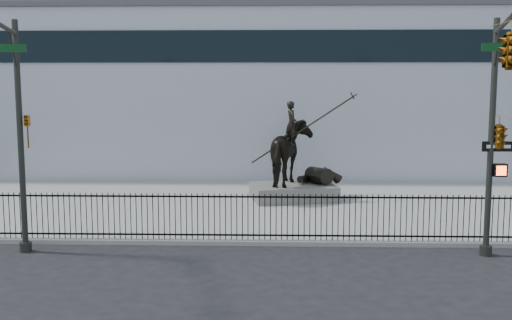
{
  "coord_description": "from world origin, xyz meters",
  "views": [
    {
      "loc": [
        0.62,
        -17.48,
        5.11
      ],
      "look_at": [
        -0.08,
        6.0,
        2.13
      ],
      "focal_mm": 42.0,
      "sensor_mm": 36.0,
      "label": 1
    }
  ],
  "objects_px": {
    "statue_plinth": "(293,192)",
    "traffic_signal_left": "(16,122)",
    "equestrian_statue": "(295,153)",
    "traffic_signal_right": "(504,95)"
  },
  "relations": [
    {
      "from": "traffic_signal_left",
      "to": "statue_plinth",
      "type": "bearing_deg",
      "value": 46.58
    },
    {
      "from": "statue_plinth",
      "to": "traffic_signal_left",
      "type": "relative_size",
      "value": 0.5
    },
    {
      "from": "equestrian_statue",
      "to": "traffic_signal_left",
      "type": "bearing_deg",
      "value": -145.59
    },
    {
      "from": "equestrian_statue",
      "to": "traffic_signal_left",
      "type": "relative_size",
      "value": 0.63
    },
    {
      "from": "traffic_signal_left",
      "to": "traffic_signal_right",
      "type": "height_order",
      "value": "same"
    },
    {
      "from": "equestrian_statue",
      "to": "traffic_signal_left",
      "type": "xyz_separation_m",
      "value": [
        -8.29,
        -8.7,
        1.86
      ]
    },
    {
      "from": "equestrian_statue",
      "to": "traffic_signal_right",
      "type": "height_order",
      "value": "traffic_signal_right"
    },
    {
      "from": "statue_plinth",
      "to": "equestrian_statue",
      "type": "relative_size",
      "value": 0.79
    },
    {
      "from": "equestrian_statue",
      "to": "traffic_signal_left",
      "type": "distance_m",
      "value": 12.16
    },
    {
      "from": "statue_plinth",
      "to": "traffic_signal_left",
      "type": "distance_m",
      "value": 12.48
    }
  ]
}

